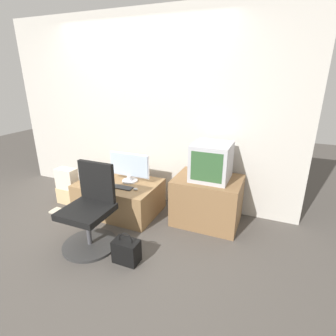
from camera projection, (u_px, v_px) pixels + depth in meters
The scene contains 13 objects.
ground_plane at pixel (92, 242), 2.99m from camera, with size 12.00×12.00×0.00m, color #4C4742.
wall_back at pixel (142, 112), 3.70m from camera, with size 4.40×0.05×2.60m.
desk at pixel (120, 197), 3.60m from camera, with size 1.07×0.73×0.43m.
side_stand at pixel (207, 200), 3.31m from camera, with size 0.81×0.62×0.60m.
main_monitor at pixel (129, 167), 3.49m from camera, with size 0.59×0.21×0.40m.
keyboard at pixel (122, 187), 3.35m from camera, with size 0.29×0.11×0.01m.
mouse at pixel (136, 189), 3.28m from camera, with size 0.06×0.04×0.03m.
crt_tv at pixel (211, 161), 3.13m from camera, with size 0.45×0.47×0.44m.
office_chair at pixel (90, 214), 2.84m from camera, with size 0.60×0.60×0.92m.
cardboard_box_lower at pixel (69, 195), 3.86m from camera, with size 0.32×0.18×0.24m.
cardboard_box_upper at pixel (67, 178), 3.77m from camera, with size 0.29×0.17×0.29m.
handbag at pixel (126, 251), 2.64m from camera, with size 0.26×0.17×0.33m.
book at pixel (57, 211), 3.63m from camera, with size 0.17×0.15×0.02m.
Camera 1 is at (1.79, -1.99, 1.82)m, focal length 28.00 mm.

